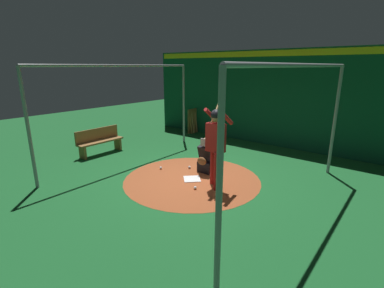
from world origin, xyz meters
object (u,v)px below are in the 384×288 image
home_plate (192,179)px  batter (216,140)px  bench (100,141)px  baseball_1 (189,167)px  bat_rack (195,121)px  baseball_2 (195,188)px  baseball_0 (161,168)px  catcher (206,159)px

home_plate → batter: 1.35m
bench → baseball_1: (-0.76, 3.23, -0.40)m
bench → baseball_1: 3.34m
bench → baseball_1: bearing=103.2°
bat_rack → bench: 4.44m
baseball_2 → home_plate: bearing=-134.0°
home_plate → bench: (0.20, -3.78, 0.43)m
home_plate → baseball_0: (-0.01, -1.15, 0.03)m
bat_rack → baseball_2: bearing=38.6°
home_plate → baseball_2: bearing=46.0°
baseball_2 → baseball_0: bearing=-105.5°
batter → baseball_0: bearing=-90.1°
home_plate → catcher: catcher is taller
bat_rack → baseball_1: bearing=36.6°
home_plate → baseball_1: size_ratio=5.68×
baseball_0 → baseball_1: (-0.55, 0.60, 0.00)m
bat_rack → baseball_0: size_ratio=14.20×
batter → bench: (0.21, -4.48, -0.72)m
baseball_0 → baseball_1: same height
baseball_1 → batter: bearing=66.2°
batter → baseball_0: size_ratio=29.87×
home_plate → baseball_1: 0.78m
catcher → baseball_0: 1.34m
batter → baseball_0: batter is taller
bat_rack → batter: bearing=43.3°
catcher → baseball_0: bearing=-60.2°
home_plate → batter: (-0.01, 0.71, 1.15)m
batter → baseball_2: batter is taller
catcher → bench: (0.85, -3.75, 0.05)m
batter → bench: bearing=-87.4°
batter → bench: batter is taller
bench → bat_rack: bearing=173.4°
batter → baseball_2: 1.23m
home_plate → bench: 3.80m
baseball_2 → bench: bearing=-93.1°
baseball_1 → bench: bearing=-76.8°
bat_rack → baseball_0: (4.21, 2.12, -0.45)m
home_plate → batter: bearing=90.5°
catcher → baseball_1: size_ratio=13.28×
catcher → home_plate: bearing=2.2°
catcher → baseball_1: 0.63m
batter → home_plate: bearing=-89.5°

